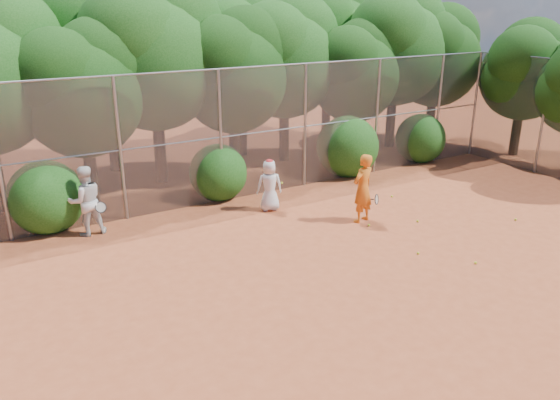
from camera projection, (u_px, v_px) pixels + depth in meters
ground at (372, 269)px, 12.58m from camera, size 80.00×80.00×0.00m
fence_back at (247, 132)px, 16.69m from camera, size 20.05×0.09×4.03m
fence_side at (543, 116)px, 19.08m from camera, size 0.09×6.09×4.03m
tree_2 at (82, 84)px, 15.59m from camera, size 3.99×3.47×5.47m
tree_3 at (154, 49)px, 17.33m from camera, size 4.89×4.26×6.70m
tree_4 at (233, 67)px, 18.24m from camera, size 4.19×3.64×5.73m
tree_5 at (285, 53)px, 19.98m from camera, size 4.51×3.92×6.17m
tree_6 at (355, 68)px, 20.55m from camera, size 3.86×3.36×5.29m
tree_7 at (397, 42)px, 21.96m from camera, size 4.77×4.14×6.53m
tree_8 at (437, 52)px, 22.82m from camera, size 4.25×3.70×5.82m
tree_10 at (104, 39)px, 18.56m from camera, size 5.15×4.48×7.06m
tree_11 at (241, 48)px, 20.77m from camera, size 4.64×4.03×6.35m
tree_12 at (329, 34)px, 23.28m from camera, size 5.02×4.37×6.88m
tree_13 at (526, 67)px, 20.93m from camera, size 3.86×3.36×5.29m
bush_0 at (46, 194)px, 14.49m from camera, size 2.00×2.00×2.00m
bush_1 at (218, 170)px, 16.91m from camera, size 1.80×1.80×1.80m
bush_2 at (348, 144)px, 19.22m from camera, size 2.20×2.20×2.20m
bush_3 at (421, 136)px, 20.94m from camera, size 1.90×1.90×1.90m
player_yellow at (363, 188)px, 15.01m from camera, size 0.90×0.63×1.94m
player_teen at (270, 185)px, 15.91m from camera, size 0.86×0.69×1.56m
player_white at (86, 201)px, 14.18m from camera, size 0.94×0.77×1.87m
ball_0 at (369, 225)px, 14.97m from camera, size 0.07×0.07×0.07m
ball_1 at (418, 221)px, 15.26m from camera, size 0.07×0.07×0.07m
ball_2 at (476, 263)px, 12.82m from camera, size 0.07×0.07×0.07m
ball_3 at (516, 220)px, 15.36m from camera, size 0.07×0.07×0.07m
ball_4 at (418, 253)px, 13.31m from camera, size 0.07×0.07×0.07m
ball_5 at (392, 196)px, 17.20m from camera, size 0.07×0.07×0.07m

